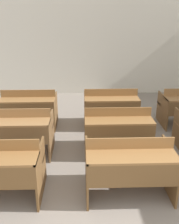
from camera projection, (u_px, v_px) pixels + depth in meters
The scene contains 6 objects.
wall_back at pixel (106, 43), 7.70m from camera, with size 7.06×0.06×3.02m.
bench_front_center at pixel (129, 164), 3.44m from camera, with size 1.14×0.77×0.83m.
bench_second_left at pixel (18, 130), 4.47m from camera, with size 1.14×0.77×0.83m.
bench_second_center at pixel (117, 128), 4.53m from camera, with size 1.14×0.77×0.83m.
bench_third_left at pixel (29, 107), 5.57m from camera, with size 1.14×0.77×0.83m.
bench_third_center at pixel (111, 106), 5.64m from camera, with size 1.14×0.77×0.83m.
Camera 1 is at (-0.76, -1.25, 2.30)m, focal length 42.00 mm.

